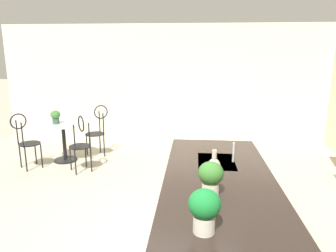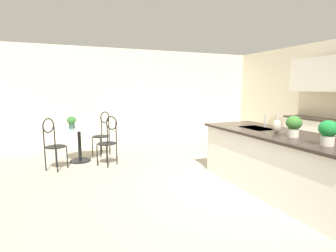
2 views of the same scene
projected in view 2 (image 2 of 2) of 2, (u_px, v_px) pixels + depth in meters
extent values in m
plane|color=#B2A893|center=(221.00, 192.00, 3.99)|extent=(40.00, 40.00, 0.00)
cube|color=beige|center=(142.00, 96.00, 7.69)|extent=(0.12, 7.80, 2.70)
cube|color=white|center=(280.00, 164.00, 3.97)|extent=(2.70, 0.96, 0.88)
cube|color=#2D231E|center=(282.00, 134.00, 3.90)|extent=(2.80, 1.06, 0.04)
cube|color=#B2B5BA|center=(257.00, 129.00, 4.40)|extent=(0.56, 0.40, 0.03)
cylinder|color=black|center=(80.00, 161.00, 5.66)|extent=(0.44, 0.44, 0.03)
cylinder|color=black|center=(80.00, 144.00, 5.60)|extent=(0.07, 0.07, 0.69)
cylinder|color=#B2C6C1|center=(79.00, 128.00, 5.55)|extent=(0.80, 0.80, 0.01)
cylinder|color=black|center=(97.00, 155.00, 5.30)|extent=(0.03, 0.03, 0.45)
cylinder|color=black|center=(107.00, 152.00, 5.54)|extent=(0.03, 0.03, 0.45)
cylinder|color=black|center=(107.00, 157.00, 5.16)|extent=(0.03, 0.03, 0.45)
cylinder|color=black|center=(117.00, 154.00, 5.41)|extent=(0.03, 0.03, 0.45)
cylinder|color=black|center=(107.00, 143.00, 5.32)|extent=(0.53, 0.53, 0.02)
cylinder|color=black|center=(107.00, 135.00, 5.10)|extent=(0.03, 0.03, 0.45)
cylinder|color=black|center=(116.00, 133.00, 5.33)|extent=(0.03, 0.03, 0.45)
torus|color=black|center=(111.00, 123.00, 5.18)|extent=(0.24, 0.19, 0.28)
cylinder|color=black|center=(101.00, 148.00, 5.94)|extent=(0.03, 0.03, 0.45)
cylinder|color=black|center=(92.00, 146.00, 6.10)|extent=(0.03, 0.03, 0.45)
cylinder|color=black|center=(110.00, 146.00, 6.17)|extent=(0.03, 0.03, 0.45)
cylinder|color=black|center=(102.00, 144.00, 6.33)|extent=(0.03, 0.03, 0.45)
cylinder|color=black|center=(101.00, 136.00, 6.10)|extent=(0.53, 0.53, 0.02)
cylinder|color=black|center=(109.00, 127.00, 6.12)|extent=(0.03, 0.03, 0.45)
cylinder|color=black|center=(101.00, 126.00, 6.26)|extent=(0.03, 0.03, 0.45)
torus|color=black|center=(105.00, 117.00, 6.16)|extent=(0.18, 0.25, 0.28)
cylinder|color=black|center=(56.00, 156.00, 5.24)|extent=(0.03, 0.03, 0.45)
cylinder|color=black|center=(67.00, 157.00, 5.15)|extent=(0.03, 0.03, 0.45)
cylinder|color=black|center=(45.00, 160.00, 4.98)|extent=(0.03, 0.03, 0.45)
cylinder|color=black|center=(57.00, 161.00, 4.89)|extent=(0.03, 0.03, 0.45)
cylinder|color=black|center=(56.00, 147.00, 5.03)|extent=(0.54, 0.54, 0.02)
cylinder|color=black|center=(44.00, 137.00, 4.90)|extent=(0.03, 0.03, 0.45)
cylinder|color=black|center=(55.00, 138.00, 4.81)|extent=(0.03, 0.03, 0.45)
torus|color=black|center=(48.00, 126.00, 4.82)|extent=(0.23, 0.21, 0.28)
cylinder|color=#B2B5BA|center=(265.00, 121.00, 4.45)|extent=(0.02, 0.02, 0.22)
cylinder|color=#385147|center=(72.00, 126.00, 5.51)|extent=(0.13, 0.13, 0.10)
ellipsoid|color=#377033|center=(71.00, 120.00, 5.49)|extent=(0.18, 0.18, 0.17)
cylinder|color=beige|center=(327.00, 141.00, 3.05)|extent=(0.15, 0.15, 0.12)
ellipsoid|color=#1A7C33|center=(329.00, 129.00, 3.02)|extent=(0.22, 0.22, 0.20)
cylinder|color=beige|center=(293.00, 133.00, 3.57)|extent=(0.14, 0.14, 0.12)
ellipsoid|color=#35702B|center=(294.00, 123.00, 3.55)|extent=(0.21, 0.21, 0.19)
ellipsoid|color=#BCB29E|center=(277.00, 126.00, 3.91)|extent=(0.13, 0.13, 0.21)
cylinder|color=#BCB29E|center=(277.00, 117.00, 3.88)|extent=(0.04, 0.04, 0.08)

